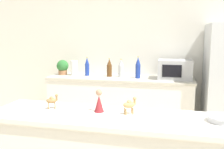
% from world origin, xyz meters
% --- Properties ---
extents(wall_back, '(8.00, 0.06, 2.55)m').
position_xyz_m(wall_back, '(0.00, 2.73, 1.27)').
color(wall_back, silver).
rests_on(wall_back, ground_plane).
extents(back_counter, '(2.20, 0.63, 0.90)m').
position_xyz_m(back_counter, '(-0.50, 2.40, 0.45)').
color(back_counter, white).
rests_on(back_counter, ground_plane).
extents(potted_plant, '(0.19, 0.19, 0.24)m').
position_xyz_m(potted_plant, '(-1.46, 2.43, 1.02)').
color(potted_plant, '#9E6B47').
rests_on(potted_plant, back_counter).
extents(paper_towel_roll, '(0.11, 0.11, 0.23)m').
position_xyz_m(paper_towel_roll, '(-1.24, 2.39, 1.01)').
color(paper_towel_roll, white).
rests_on(paper_towel_roll, back_counter).
extents(microwave, '(0.48, 0.37, 0.28)m').
position_xyz_m(microwave, '(0.31, 2.42, 1.04)').
color(microwave, '#B2B5BA').
rests_on(microwave, back_counter).
extents(back_bottle_0, '(0.07, 0.07, 0.29)m').
position_xyz_m(back_bottle_0, '(-1.04, 2.42, 1.04)').
color(back_bottle_0, navy).
rests_on(back_bottle_0, back_counter).
extents(back_bottle_1, '(0.08, 0.08, 0.28)m').
position_xyz_m(back_bottle_1, '(-0.49, 2.44, 1.03)').
color(back_bottle_1, '#B2B7BC').
rests_on(back_bottle_1, back_counter).
extents(back_bottle_2, '(0.08, 0.08, 0.28)m').
position_xyz_m(back_bottle_2, '(-0.67, 2.42, 1.03)').
color(back_bottle_2, brown).
rests_on(back_bottle_2, back_counter).
extents(back_bottle_3, '(0.08, 0.08, 0.32)m').
position_xyz_m(back_bottle_3, '(-0.22, 2.36, 1.05)').
color(back_bottle_3, navy).
rests_on(back_bottle_3, back_counter).
extents(fruit_bowl, '(0.18, 0.18, 0.04)m').
position_xyz_m(fruit_bowl, '(0.60, 0.43, 0.97)').
color(fruit_bowl, '#B7BABF').
rests_on(fruit_bowl, bar_counter).
extents(camel_figurine, '(0.09, 0.07, 0.12)m').
position_xyz_m(camel_figurine, '(-0.65, 0.45, 1.01)').
color(camel_figurine, olive).
rests_on(camel_figurine, bar_counter).
extents(camel_figurine_second, '(0.10, 0.09, 0.13)m').
position_xyz_m(camel_figurine_second, '(-0.03, 0.45, 1.02)').
color(camel_figurine_second, tan).
rests_on(camel_figurine_second, bar_counter).
extents(wise_man_figurine_crimson, '(0.07, 0.07, 0.17)m').
position_xyz_m(wise_man_figurine_crimson, '(-0.26, 0.46, 1.02)').
color(wise_man_figurine_crimson, maroon).
rests_on(wise_man_figurine_crimson, bar_counter).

